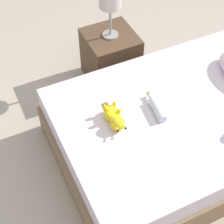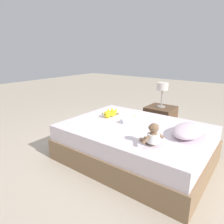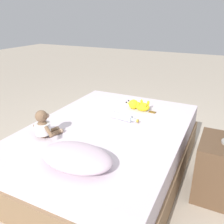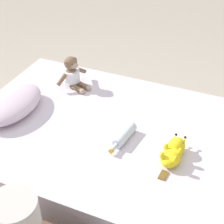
{
  "view_description": "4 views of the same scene",
  "coord_description": "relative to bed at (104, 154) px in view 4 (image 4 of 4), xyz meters",
  "views": [
    {
      "loc": [
        1.33,
        -1.18,
        2.4
      ],
      "look_at": [
        -0.15,
        -0.48,
        0.53
      ],
      "focal_mm": 57.58,
      "sensor_mm": 36.0,
      "label": 1
    },
    {
      "loc": [
        2.09,
        1.21,
        1.37
      ],
      "look_at": [
        -0.15,
        -0.48,
        0.53
      ],
      "focal_mm": 32.49,
      "sensor_mm": 36.0,
      "label": 2
    },
    {
      "loc": [
        -0.88,
        1.71,
        1.39
      ],
      "look_at": [
        -0.0,
        -0.07,
        0.58
      ],
      "focal_mm": 38.26,
      "sensor_mm": 36.0,
      "label": 3
    },
    {
      "loc": [
        -1.61,
        -0.75,
        1.89
      ],
      "look_at": [
        0.04,
        -0.05,
        0.57
      ],
      "focal_mm": 56.89,
      "sensor_mm": 36.0,
      "label": 4
    }
  ],
  "objects": [
    {
      "name": "bedside_lamp",
      "position": [
        -0.99,
        -0.1,
        0.57
      ],
      "size": [
        0.18,
        0.18,
        0.4
      ],
      "color": "gray",
      "rests_on": "nightstand"
    },
    {
      "name": "bed",
      "position": [
        0.0,
        0.0,
        0.0
      ],
      "size": [
        1.33,
        1.82,
        0.47
      ],
      "color": "#846647",
      "rests_on": "ground_plane"
    },
    {
      "name": "ground_plane",
      "position": [
        0.0,
        0.0,
        -0.23
      ],
      "size": [
        16.0,
        16.0,
        0.0
      ],
      "primitive_type": "plane",
      "color": "#B7A893"
    },
    {
      "name": "glass_bottle",
      "position": [
        -0.06,
        -0.17,
        0.27
      ],
      "size": [
        0.28,
        0.09,
        0.06
      ],
      "color": "silver",
      "rests_on": "bed"
    },
    {
      "name": "plush_monkey",
      "position": [
        0.37,
        0.41,
        0.33
      ],
      "size": [
        0.28,
        0.25,
        0.24
      ],
      "color": "brown",
      "rests_on": "bed"
    },
    {
      "name": "pillow",
      "position": [
        -0.08,
        0.63,
        0.3
      ],
      "size": [
        0.51,
        0.32,
        0.13
      ],
      "color": "silver",
      "rests_on": "bed"
    },
    {
      "name": "plush_yellow_creature",
      "position": [
        -0.1,
        -0.49,
        0.28
      ],
      "size": [
        0.33,
        0.12,
        0.1
      ],
      "color": "yellow",
      "rests_on": "bed"
    }
  ]
}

